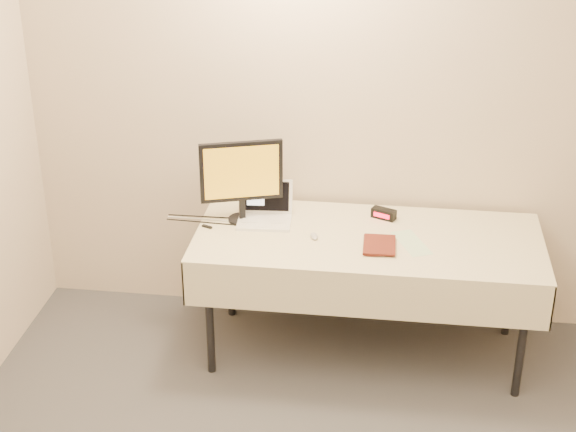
# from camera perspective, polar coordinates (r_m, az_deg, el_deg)

# --- Properties ---
(back_wall) EXTENTS (4.00, 0.10, 2.70)m
(back_wall) POSITION_cam_1_polar(r_m,az_deg,el_deg) (4.92, 5.77, 7.44)
(back_wall) COLOR beige
(back_wall) RESTS_ON ground
(table) EXTENTS (1.86, 0.81, 0.74)m
(table) POSITION_cam_1_polar(r_m,az_deg,el_deg) (4.77, 5.19, -2.00)
(table) COLOR black
(table) RESTS_ON ground
(laptop) EXTENTS (0.31, 0.29, 0.20)m
(laptop) POSITION_cam_1_polar(r_m,az_deg,el_deg) (4.89, -1.50, 0.32)
(laptop) COLOR white
(laptop) RESTS_ON table
(monitor) EXTENTS (0.44, 0.20, 0.47)m
(monitor) POSITION_cam_1_polar(r_m,az_deg,el_deg) (4.79, -3.03, 2.65)
(monitor) COLOR black
(monitor) RESTS_ON table
(book) EXTENTS (0.17, 0.02, 0.22)m
(book) POSITION_cam_1_polar(r_m,az_deg,el_deg) (4.58, 4.94, -0.73)
(book) COLOR maroon
(book) RESTS_ON table
(alarm_clock) EXTENTS (0.15, 0.11, 0.06)m
(alarm_clock) POSITION_cam_1_polar(r_m,az_deg,el_deg) (4.94, 6.21, 0.15)
(alarm_clock) COLOR black
(alarm_clock) RESTS_ON table
(clicker) EXTENTS (0.06, 0.09, 0.02)m
(clicker) POSITION_cam_1_polar(r_m,az_deg,el_deg) (4.71, 1.70, -1.30)
(clicker) COLOR #B3B3B6
(clicker) RESTS_ON table
(paper_form) EXTENTS (0.23, 0.32, 0.00)m
(paper_form) POSITION_cam_1_polar(r_m,az_deg,el_deg) (4.70, 8.00, -1.73)
(paper_form) COLOR #C2E8B9
(paper_form) RESTS_ON table
(usb_dongle) EXTENTS (0.06, 0.04, 0.01)m
(usb_dongle) POSITION_cam_1_polar(r_m,az_deg,el_deg) (4.83, -5.25, -0.69)
(usb_dongle) COLOR black
(usb_dongle) RESTS_ON table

